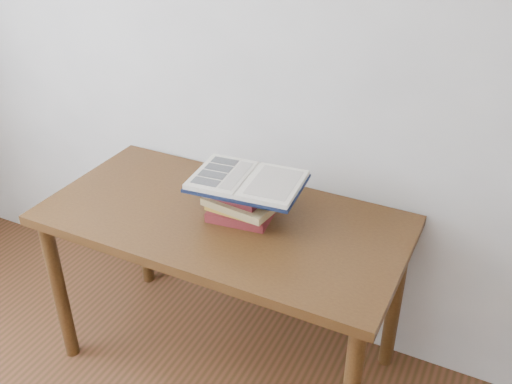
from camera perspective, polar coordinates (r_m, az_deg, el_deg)
The scene contains 3 objects.
desk at distance 2.24m, azimuth -3.28°, elevation -4.51°, with size 1.40×0.70×0.75m.
book_stack at distance 2.14m, azimuth -1.47°, elevation -0.86°, with size 0.28×0.21×0.15m.
open_book at distance 2.08m, azimuth -0.86°, elevation 1.11°, with size 0.43×0.32×0.03m.
Camera 1 is at (1.04, -0.21, 1.94)m, focal length 40.00 mm.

